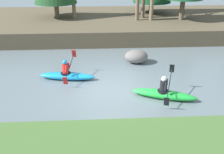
{
  "coord_description": "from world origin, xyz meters",
  "views": [
    {
      "loc": [
        -0.56,
        -10.39,
        5.47
      ],
      "look_at": [
        0.05,
        0.25,
        0.55
      ],
      "focal_mm": 42.0,
      "sensor_mm": 36.0,
      "label": 1
    }
  ],
  "objects": [
    {
      "name": "kayaker_middle",
      "position": [
        -2.06,
        1.31,
        0.22
      ],
      "size": [
        2.8,
        2.07,
        1.2
      ],
      "rotation": [
        0.0,
        0.0,
        -0.15
      ],
      "color": "#1993D6",
      "rests_on": "ground"
    },
    {
      "name": "riverbank_far",
      "position": [
        0.0,
        10.76,
        0.53
      ],
      "size": [
        44.0,
        9.75,
        1.05
      ],
      "color": "brown",
      "rests_on": "ground"
    },
    {
      "name": "ground_plane",
      "position": [
        0.0,
        0.0,
        0.0
      ],
      "size": [
        90.0,
        90.0,
        0.0
      ],
      "primitive_type": "plane",
      "color": "slate"
    },
    {
      "name": "boulder_midstream",
      "position": [
        1.6,
        3.3,
        0.37
      ],
      "size": [
        1.3,
        1.02,
        0.73
      ],
      "color": "slate",
      "rests_on": "ground"
    },
    {
      "name": "kayaker_lead",
      "position": [
        2.22,
        -0.82,
        0.22
      ],
      "size": [
        2.75,
        2.01,
        1.2
      ],
      "rotation": [
        0.0,
        0.0,
        -0.34
      ],
      "color": "green",
      "rests_on": "ground"
    }
  ]
}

